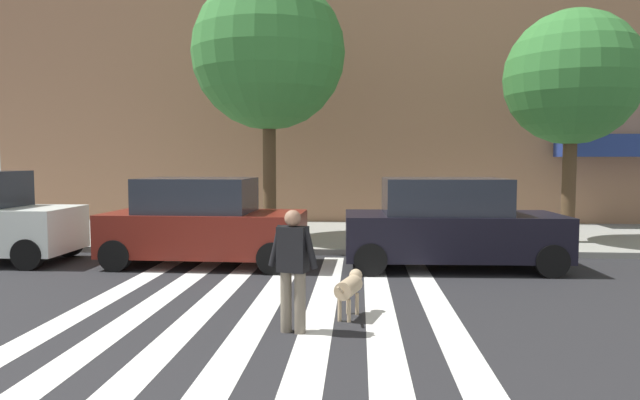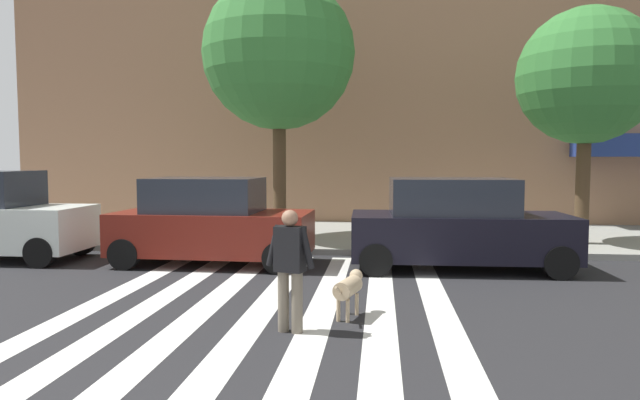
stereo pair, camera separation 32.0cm
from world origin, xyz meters
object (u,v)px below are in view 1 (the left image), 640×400
object	(u,v)px
street_tree_nearest	(269,54)
street_tree_middle	(572,79)
parked_car_third_in_line	(450,225)
pedestrian_dog_walker	(293,264)
parked_car_behind_first	(203,223)
dog_on_leash	(350,287)

from	to	relation	value
street_tree_nearest	street_tree_middle	xyz separation A→B (m)	(7.89, -0.12, -0.76)
street_tree_middle	parked_car_third_in_line	bearing A→B (deg)	-139.17
street_tree_nearest	street_tree_middle	distance (m)	7.93
street_tree_middle	pedestrian_dog_walker	xyz separation A→B (m)	(-6.33, -7.65, -3.45)
street_tree_nearest	parked_car_behind_first	bearing A→B (deg)	-106.56
dog_on_leash	street_tree_nearest	bearing A→B (deg)	108.28
parked_car_behind_first	street_tree_middle	size ratio (longest dim) A/B	0.72
parked_car_behind_first	pedestrian_dog_walker	distance (m)	5.24
parked_car_third_in_line	street_tree_middle	size ratio (longest dim) A/B	0.76
parked_car_behind_first	dog_on_leash	bearing A→B (deg)	-49.47
street_tree_nearest	dog_on_leash	distance (m)	8.72
street_tree_middle	dog_on_leash	size ratio (longest dim) A/B	6.11
parked_car_behind_first	pedestrian_dog_walker	xyz separation A→B (m)	(2.51, -4.60, 0.01)
parked_car_third_in_line	pedestrian_dog_walker	xyz separation A→B (m)	(-2.78, -4.59, 0.00)
parked_car_third_in_line	dog_on_leash	world-z (taller)	parked_car_third_in_line
parked_car_third_in_line	street_tree_nearest	size ratio (longest dim) A/B	0.64
parked_car_third_in_line	dog_on_leash	distance (m)	4.34
street_tree_nearest	pedestrian_dog_walker	world-z (taller)	street_tree_nearest
dog_on_leash	pedestrian_dog_walker	bearing A→B (deg)	-133.03
parked_car_third_in_line	pedestrian_dog_walker	distance (m)	5.37
dog_on_leash	street_tree_middle	bearing A→B (deg)	50.85
dog_on_leash	parked_car_behind_first	bearing A→B (deg)	130.53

